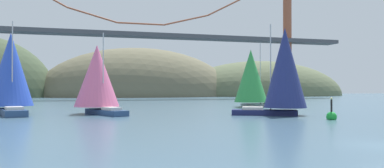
{
  "coord_description": "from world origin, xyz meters",
  "views": [
    {
      "loc": [
        -16.82,
        -17.92,
        3.36
      ],
      "look_at": [
        0.0,
        40.06,
        4.03
      ],
      "focal_mm": 35.26,
      "sensor_mm": 36.0,
      "label": 1
    }
  ],
  "objects": [
    {
      "name": "sailboat_navy_sail",
      "position": [
        6.98,
        23.44,
        5.63
      ],
      "size": [
        9.81,
        7.4,
        11.33
      ],
      "color": "#191E4C",
      "rests_on": "ground_plane"
    },
    {
      "name": "suspension_bridge",
      "position": [
        0.0,
        95.0,
        20.8
      ],
      "size": [
        134.99,
        6.0,
        45.11
      ],
      "color": "brown",
      "rests_on": "ground_plane"
    },
    {
      "name": "sailboat_green_sail",
      "position": [
        12.09,
        43.64,
        5.37
      ],
      "size": [
        9.9,
        6.16,
        11.54
      ],
      "color": "white",
      "rests_on": "ground_plane"
    },
    {
      "name": "ground_plane",
      "position": [
        0.0,
        0.0,
        0.0
      ],
      "size": [
        360.0,
        360.0,
        0.0
      ],
      "primitive_type": "plane",
      "color": "#426075"
    },
    {
      "name": "sailboat_blue_spinnaker",
      "position": [
        -25.74,
        35.03,
        5.5
      ],
      "size": [
        6.84,
        10.32,
        11.74
      ],
      "color": "navy",
      "rests_on": "ground_plane"
    },
    {
      "name": "sailboat_pink_spinnaker",
      "position": [
        -15.01,
        32.63,
        4.8
      ],
      "size": [
        7.66,
        10.19,
        10.4
      ],
      "color": "navy",
      "rests_on": "ground_plane"
    },
    {
      "name": "headland_center",
      "position": [
        5.0,
        135.0,
        0.0
      ],
      "size": [
        79.83,
        44.0,
        39.32
      ],
      "primitive_type": "ellipsoid",
      "color": "#6B664C",
      "rests_on": "ground_plane"
    },
    {
      "name": "channel_buoy",
      "position": [
        8.69,
        16.54,
        0.37
      ],
      "size": [
        1.1,
        1.1,
        2.64
      ],
      "color": "green",
      "rests_on": "ground_plane"
    },
    {
      "name": "headland_right",
      "position": [
        60.0,
        135.0,
        0.0
      ],
      "size": [
        77.84,
        44.0,
        30.84
      ],
      "primitive_type": "ellipsoid",
      "color": "#5B6647",
      "rests_on": "ground_plane"
    }
  ]
}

